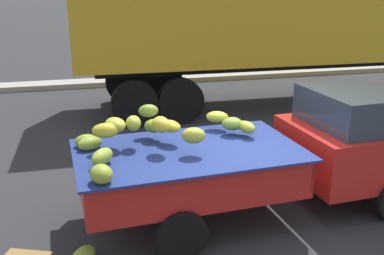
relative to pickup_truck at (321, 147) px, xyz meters
name	(u,v)px	position (x,y,z in m)	size (l,w,h in m)	color
ground	(258,220)	(-1.09, -0.33, -0.89)	(220.00, 220.00, 0.00)	#28282B
curb_strip	(150,80)	(-1.09, 9.10, -0.81)	(80.00, 0.80, 0.16)	gray
pickup_truck	(321,147)	(0.00, 0.00, 0.00)	(5.34, 2.01, 1.70)	#B21E19
semi_trailer	(302,8)	(2.45, 5.54, 1.65)	(12.04, 2.79, 3.95)	gold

